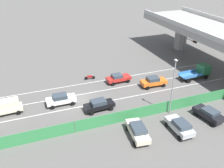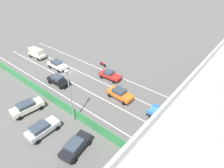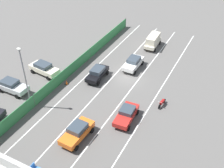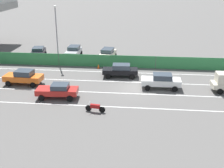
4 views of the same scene
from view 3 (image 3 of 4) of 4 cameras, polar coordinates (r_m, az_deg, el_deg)
ground_plane at (r=40.42m, az=2.97°, el=1.38°), size 300.00×300.00×0.00m
lane_line_left_edge at (r=35.66m, az=7.89°, el=-4.36°), size 0.14×44.70×0.01m
lane_line_mid_left at (r=36.63m, az=2.66°, el=-2.75°), size 0.14×44.70×0.01m
lane_line_mid_right at (r=37.91m, az=-2.24°, el=-1.22°), size 0.14×44.70×0.01m
lane_line_right_edge at (r=39.47m, az=-6.79°, el=0.22°), size 0.14×44.70×0.01m
green_fence at (r=40.08m, az=-9.50°, el=2.04°), size 0.10×40.80×1.73m
car_taxi_orange at (r=30.86m, az=-7.14°, el=-9.66°), size 2.21×4.51×1.73m
car_sedan_black at (r=39.72m, az=-3.02°, el=2.28°), size 2.14×4.47×1.64m
car_van_cream at (r=48.27m, az=8.40°, el=8.81°), size 2.09×4.50×2.16m
car_sedan_white at (r=42.11m, az=4.42°, el=4.38°), size 2.00×4.42×1.71m
car_sedan_red at (r=32.83m, az=2.98°, el=-6.20°), size 2.17×4.38×1.55m
motorcycle at (r=35.57m, az=10.21°, el=-3.80°), size 0.60×1.94×0.93m
parked_sedan_cream at (r=41.85m, az=-13.80°, el=3.17°), size 4.84×2.48×1.72m
parked_wagon_silver at (r=39.39m, az=-19.82°, el=-0.34°), size 4.35×2.08×1.68m
street_lamp at (r=33.85m, az=-17.54°, el=2.08°), size 0.60×0.36×8.27m
traffic_cone at (r=39.30m, az=-9.29°, el=0.32°), size 0.47×0.47×0.66m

